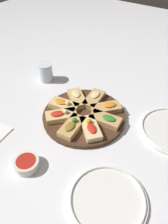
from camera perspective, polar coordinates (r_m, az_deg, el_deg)
The scene contains 13 objects.
ground_plane at distance 0.87m, azimuth 0.00°, elevation -1.38°, with size 3.00×3.00×0.00m, color white.
serving_board at distance 0.86m, azimuth 0.00°, elevation -0.96°, with size 0.33×0.33×0.02m, color #422819.
focaccia_slice_0 at distance 0.87m, azimuth 5.82°, elevation 1.05°, with size 0.13×0.12×0.03m.
focaccia_slice_1 at distance 0.91m, azimuth 2.63°, elevation 3.47°, with size 0.12×0.07×0.03m.
focaccia_slice_2 at distance 0.92m, azimuth -1.82°, elevation 3.68°, with size 0.11×0.13×0.03m.
focaccia_slice_3 at distance 0.88m, azimuth -5.26°, elevation 1.83°, with size 0.07×0.12×0.04m.
focaccia_slice_4 at distance 0.84m, azimuth -6.00°, elevation -0.89°, with size 0.12×0.12×0.04m.
focaccia_slice_5 at distance 0.79m, azimuth -3.15°, elevation -3.74°, with size 0.12×0.07×0.04m.
focaccia_slice_6 at distance 0.79m, azimuth 1.70°, elevation -4.17°, with size 0.12×0.13×0.04m.
focaccia_slice_7 at distance 0.82m, azimuth 5.61°, elevation -1.96°, with size 0.07×0.12×0.03m.
plate_right at distance 0.66m, azimuth 6.11°, elevation -21.81°, with size 0.23×0.23×0.02m.
water_glass at distance 1.07m, azimuth -10.01°, elevation 10.18°, with size 0.07×0.07×0.09m, color silver.
dipping_bowl at distance 0.73m, azimuth -14.76°, elevation -12.85°, with size 0.08×0.08×0.03m.
Camera 1 is at (0.52, 0.36, 0.60)m, focal length 35.00 mm.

